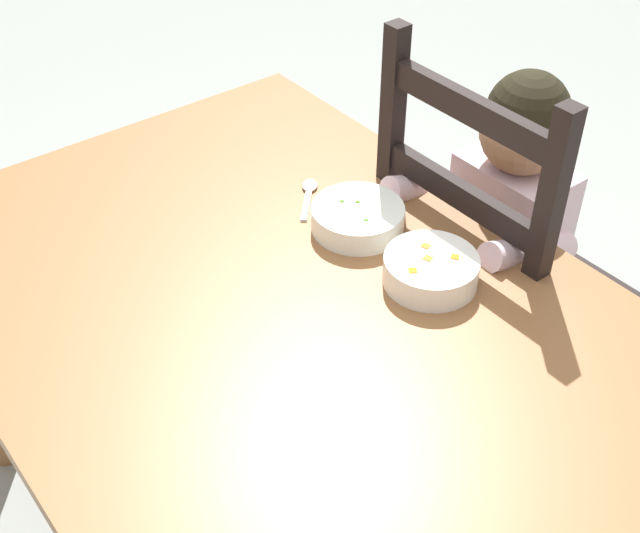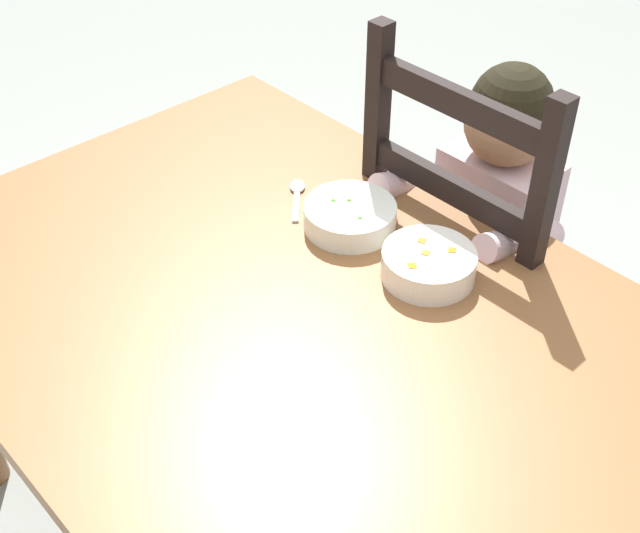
{
  "view_description": "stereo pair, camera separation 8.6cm",
  "coord_description": "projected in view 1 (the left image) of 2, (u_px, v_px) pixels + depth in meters",
  "views": [
    {
      "loc": [
        0.84,
        -0.58,
        1.63
      ],
      "look_at": [
        0.0,
        0.07,
        0.75
      ],
      "focal_mm": 46.96,
      "sensor_mm": 36.0,
      "label": 1
    },
    {
      "loc": [
        0.79,
        -0.65,
        1.63
      ],
      "look_at": [
        0.0,
        0.07,
        0.75
      ],
      "focal_mm": 46.96,
      "sensor_mm": 36.0,
      "label": 2
    }
  ],
  "objects": [
    {
      "name": "dining_table",
      "position": [
        288.0,
        343.0,
        1.44
      ],
      "size": [
        1.38,
        0.96,
        0.7
      ],
      "color": "brown",
      "rests_on": "ground"
    },
    {
      "name": "spoon",
      "position": [
        309.0,
        191.0,
        1.63
      ],
      "size": [
        0.11,
        0.11,
        0.01
      ],
      "color": "silver",
      "rests_on": "dining_table"
    },
    {
      "name": "bowl_of_carrots",
      "position": [
        431.0,
        269.0,
        1.41
      ],
      "size": [
        0.16,
        0.16,
        0.05
      ],
      "color": "white",
      "rests_on": "dining_table"
    },
    {
      "name": "bowl_of_peas",
      "position": [
        358.0,
        217.0,
        1.53
      ],
      "size": [
        0.17,
        0.17,
        0.05
      ],
      "color": "white",
      "rests_on": "dining_table"
    },
    {
      "name": "child_figure",
      "position": [
        499.0,
        226.0,
        1.67
      ],
      "size": [
        0.32,
        0.31,
        0.95
      ],
      "color": "silver",
      "rests_on": "ground"
    },
    {
      "name": "dining_chair",
      "position": [
        490.0,
        285.0,
        1.77
      ],
      "size": [
        0.42,
        0.42,
        1.02
      ],
      "color": "black",
      "rests_on": "ground"
    }
  ]
}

